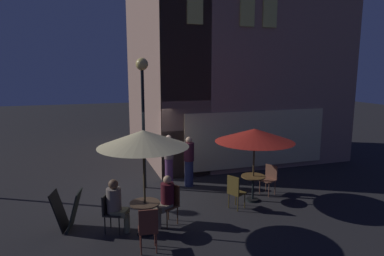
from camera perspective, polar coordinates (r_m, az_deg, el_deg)
ground_plane at (r=10.58m, az=-8.26°, el=-11.31°), size 60.00×60.00×0.00m
cafe_building at (r=14.33m, az=2.30°, el=10.42°), size 8.13×8.18×7.90m
street_lamp_near_corner at (r=10.62m, az=-8.37°, el=6.28°), size 0.39×0.39×4.16m
menu_sandwich_board at (r=8.78m, az=-20.43°, el=-12.96°), size 0.77×0.69×0.95m
cafe_table_0 at (r=10.10m, az=10.30°, el=-9.15°), size 0.70×0.70×0.75m
cafe_table_1 at (r=8.13m, az=-7.95°, el=-13.84°), size 0.70×0.70×0.77m
patio_umbrella_0 at (r=9.73m, az=10.56°, el=-1.25°), size 2.26×2.26×2.15m
patio_umbrella_1 at (r=7.60m, az=-8.26°, el=-1.87°), size 2.06×2.06×2.47m
cafe_chair_0 at (r=9.44m, az=7.29°, el=-10.33°), size 0.52×0.52×0.95m
cafe_chair_1 at (r=10.75m, az=12.99°, el=-8.07°), size 0.55×0.55×0.90m
cafe_chair_2 at (r=8.57m, az=-3.65°, el=-12.18°), size 0.58×0.58×0.99m
cafe_chair_3 at (r=8.38m, az=-13.66°, el=-13.22°), size 0.58×0.58×0.92m
cafe_chair_4 at (r=7.33m, az=-7.43°, el=-16.21°), size 0.44×0.44×0.99m
patron_seated_0 at (r=8.43m, az=-4.45°, el=-11.68°), size 0.53×0.46×1.26m
patron_seated_1 at (r=8.27m, az=-12.75°, el=-12.20°), size 0.53×0.47×1.29m
patron_standing_2 at (r=11.01m, az=-3.95°, el=-5.56°), size 0.30×0.30×1.73m
patron_standing_3 at (r=11.08m, az=-0.52°, el=-5.68°), size 0.33×0.33×1.65m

